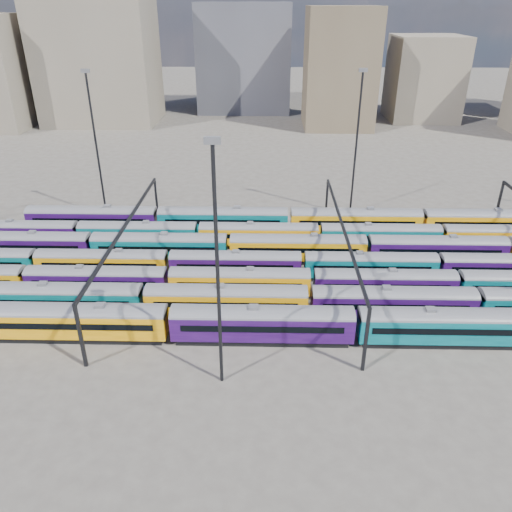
{
  "coord_description": "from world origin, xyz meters",
  "views": [
    {
      "loc": [
        -0.5,
        -62.4,
        35.55
      ],
      "look_at": [
        -1.95,
        0.71,
        3.0
      ],
      "focal_mm": 35.0,
      "sensor_mm": 36.0,
      "label": 1
    }
  ],
  "objects_px": {
    "rake_0": "(169,319)",
    "rake_2": "(168,278)",
    "mast_2": "(217,263)",
    "rake_1": "(310,299)"
  },
  "relations": [
    {
      "from": "rake_0",
      "to": "rake_1",
      "type": "height_order",
      "value": "rake_0"
    },
    {
      "from": "rake_2",
      "to": "mast_2",
      "type": "bearing_deg",
      "value": -63.26
    },
    {
      "from": "rake_0",
      "to": "mast_2",
      "type": "height_order",
      "value": "mast_2"
    },
    {
      "from": "rake_0",
      "to": "rake_2",
      "type": "relative_size",
      "value": 1.12
    },
    {
      "from": "rake_1",
      "to": "mast_2",
      "type": "distance_m",
      "value": 19.25
    },
    {
      "from": "rake_2",
      "to": "mast_2",
      "type": "xyz_separation_m",
      "value": [
        8.57,
        -17.0,
        11.5
      ]
    },
    {
      "from": "rake_2",
      "to": "mast_2",
      "type": "distance_m",
      "value": 22.24
    },
    {
      "from": "mast_2",
      "to": "rake_2",
      "type": "bearing_deg",
      "value": 116.74
    },
    {
      "from": "rake_2",
      "to": "rake_1",
      "type": "bearing_deg",
      "value": -15.13
    },
    {
      "from": "rake_0",
      "to": "mast_2",
      "type": "xyz_separation_m",
      "value": [
        6.62,
        -7.0,
        11.2
      ]
    }
  ]
}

